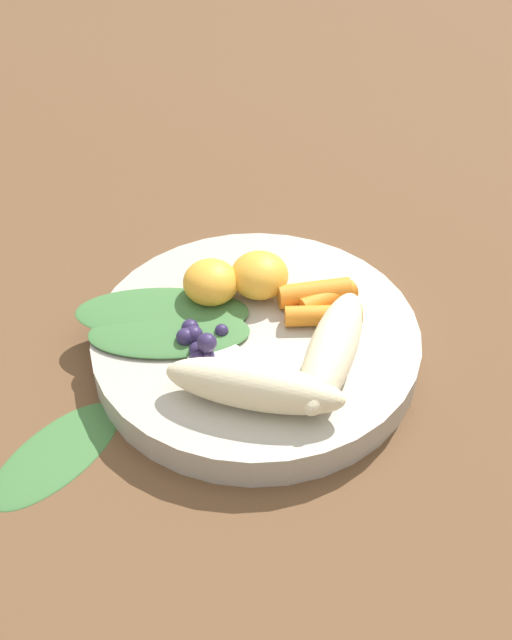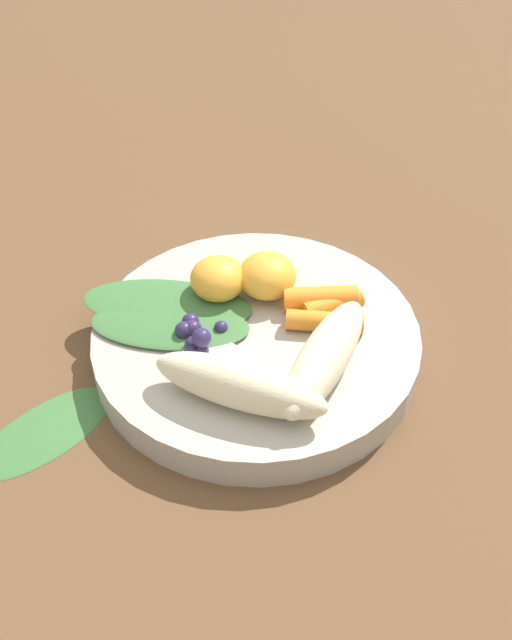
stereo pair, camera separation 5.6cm
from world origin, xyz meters
name	(u,v)px [view 2 (the right image)]	position (x,y,z in m)	size (l,w,h in m)	color
ground_plane	(256,355)	(0.00, 0.00, 0.00)	(2.40, 2.40, 0.00)	brown
bowl	(256,343)	(0.00, 0.00, 0.01)	(0.24, 0.24, 0.03)	#B2AD9E
banana_peeled_left	(325,357)	(-0.01, 0.06, 0.04)	(0.12, 0.03, 0.03)	beige
banana_peeled_right	(240,385)	(0.05, 0.05, 0.04)	(0.12, 0.03, 0.03)	beige
orange_segment_near	(215,280)	(0.00, -0.05, 0.04)	(0.04, 0.04, 0.03)	#F4A833
orange_segment_far	(267,276)	(-0.03, -0.03, 0.04)	(0.04, 0.04, 0.03)	#F4A833
carrot_front	(325,322)	(-0.04, 0.03, 0.03)	(0.02, 0.02, 0.06)	orange
carrot_mid_left	(333,305)	(-0.06, 0.02, 0.03)	(0.01, 0.01, 0.05)	orange
carrot_mid_right	(320,298)	(-0.05, 0.01, 0.03)	(0.02, 0.02, 0.05)	orange
blueberry_pile	(194,335)	(0.04, -0.01, 0.03)	(0.04, 0.04, 0.02)	#2D234C
coconut_shred_patch	(211,360)	(0.04, 0.01, 0.03)	(0.04, 0.04, 0.00)	white
kale_leaf_left	(167,304)	(0.04, -0.06, 0.03)	(0.13, 0.06, 0.01)	#3D7038
kale_leaf_right	(170,325)	(0.05, -0.04, 0.03)	(0.12, 0.05, 0.01)	#3D7038
kale_leaf_stray	(45,430)	(0.16, -0.02, 0.00)	(0.11, 0.05, 0.01)	#3D7038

